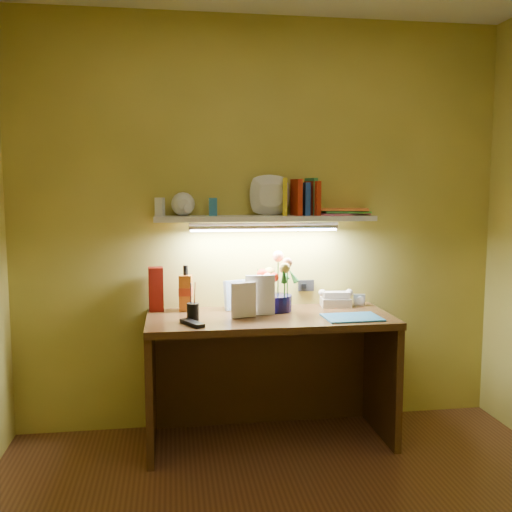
{
  "coord_description": "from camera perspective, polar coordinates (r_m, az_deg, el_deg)",
  "views": [
    {
      "loc": [
        -0.55,
        -1.96,
        1.46
      ],
      "look_at": [
        -0.06,
        1.35,
        1.08
      ],
      "focal_mm": 40.0,
      "sensor_mm": 36.0,
      "label": 1
    }
  ],
  "objects": [
    {
      "name": "desk",
      "position": [
        3.39,
        1.37,
        -12.17
      ],
      "size": [
        1.4,
        0.6,
        0.75
      ],
      "primitive_type": "cube",
      "color": "#371F0F",
      "rests_on": "ground"
    },
    {
      "name": "flower_bouquet",
      "position": [
        3.39,
        2.03,
        -2.75
      ],
      "size": [
        0.23,
        0.23,
        0.33
      ],
      "primitive_type": null,
      "rotation": [
        0.0,
        0.0,
        0.14
      ],
      "color": "#0C093E",
      "rests_on": "desk"
    },
    {
      "name": "telephone",
      "position": [
        3.57,
        7.97,
        -4.16
      ],
      "size": [
        0.19,
        0.15,
        0.11
      ],
      "primitive_type": null,
      "rotation": [
        0.0,
        0.0,
        -0.1
      ],
      "color": "beige",
      "rests_on": "desk"
    },
    {
      "name": "desk_clock",
      "position": [
        3.62,
        10.28,
        -4.33
      ],
      "size": [
        0.08,
        0.05,
        0.07
      ],
      "primitive_type": "cube",
      "rotation": [
        0.0,
        0.0,
        -0.22
      ],
      "color": "silver",
      "rests_on": "desk"
    },
    {
      "name": "whisky_bottle",
      "position": [
        3.42,
        -7.03,
        -3.21
      ],
      "size": [
        0.08,
        0.08,
        0.27
      ],
      "primitive_type": null,
      "rotation": [
        0.0,
        0.0,
        -0.18
      ],
      "color": "#AA5316",
      "rests_on": "desk"
    },
    {
      "name": "whisky_box",
      "position": [
        3.44,
        -9.97,
        -3.29
      ],
      "size": [
        0.09,
        0.09,
        0.26
      ],
      "primitive_type": "cube",
      "rotation": [
        0.0,
        0.0,
        0.07
      ],
      "color": "#5F0D05",
      "rests_on": "desk"
    },
    {
      "name": "pen_cup",
      "position": [
        3.17,
        -6.33,
        -4.97
      ],
      "size": [
        0.08,
        0.08,
        0.16
      ],
      "primitive_type": "cylinder",
      "rotation": [
        0.0,
        0.0,
        0.29
      ],
      "color": "black",
      "rests_on": "desk"
    },
    {
      "name": "art_card",
      "position": [
        3.44,
        -1.76,
        -3.89
      ],
      "size": [
        0.18,
        0.09,
        0.18
      ],
      "primitive_type": null,
      "rotation": [
        0.0,
        0.0,
        0.34
      ],
      "color": "white",
      "rests_on": "desk"
    },
    {
      "name": "tv_remote",
      "position": [
        3.08,
        -6.4,
        -6.69
      ],
      "size": [
        0.13,
        0.19,
        0.02
      ],
      "primitive_type": "cube",
      "rotation": [
        0.0,
        0.0,
        0.49
      ],
      "color": "black",
      "rests_on": "desk"
    },
    {
      "name": "blue_folder",
      "position": [
        3.27,
        9.57,
        -6.07
      ],
      "size": [
        0.32,
        0.24,
        0.01
      ],
      "primitive_type": "cube",
      "rotation": [
        0.0,
        0.0,
        0.03
      ],
      "color": "teal",
      "rests_on": "desk"
    },
    {
      "name": "desk_book_a",
      "position": [
        3.18,
        -2.5,
        -4.53
      ],
      "size": [
        0.15,
        0.05,
        0.2
      ],
      "primitive_type": "imported",
      "rotation": [
        0.0,
        0.0,
        0.2
      ],
      "color": "white",
      "rests_on": "desk"
    },
    {
      "name": "desk_book_b",
      "position": [
        3.27,
        -1.06,
        -3.97
      ],
      "size": [
        0.17,
        0.02,
        0.23
      ],
      "primitive_type": "imported",
      "rotation": [
        0.0,
        0.0,
        -0.04
      ],
      "color": "silver",
      "rests_on": "desk"
    },
    {
      "name": "wall_shelf",
      "position": [
        3.4,
        1.34,
        4.51
      ],
      "size": [
        1.32,
        0.32,
        0.25
      ],
      "color": "silver",
      "rests_on": "ground"
    }
  ]
}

